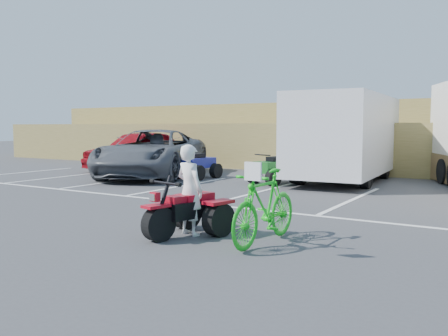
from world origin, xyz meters
The scene contains 11 objects.
ground centered at (0.00, 0.00, 0.00)m, with size 100.00×100.00×0.00m, color #3D3D40.
parking_stripes centered at (0.87, 4.07, 0.00)m, with size 28.00×5.16×0.01m.
grass_embankment centered at (0.00, 15.48, 1.42)m, with size 40.00×8.50×3.10m.
red_trike_atv centered at (1.42, -0.53, 0.00)m, with size 1.13×1.51×0.98m, color #A60919, non-canonical shape.
rider centered at (1.45, -0.38, 0.78)m, with size 0.57×0.37×1.56m, color white.
green_dirt_bike centered at (2.82, -0.24, 0.59)m, with size 0.55×1.96×1.18m, color #14BF19.
grey_pickup centered at (-5.41, 6.77, 0.88)m, with size 2.91×6.30×1.75m, color #4E5156.
red_car centered at (-7.69, 8.54, 0.86)m, with size 2.02×5.03×1.71m, color #9A0810.
cargo_trailer centered at (1.27, 8.86, 1.56)m, with size 2.81×6.32×2.89m.
quad_atv_blue centered at (-3.55, 7.03, 0.00)m, with size 1.14×1.53×1.00m, color navy, non-canonical shape.
quad_atv_green centered at (-0.48, 7.04, 0.00)m, with size 1.13×1.52×0.99m, color #13561A, non-canonical shape.
Camera 1 is at (6.17, -6.92, 1.86)m, focal length 38.00 mm.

